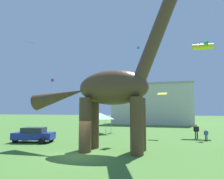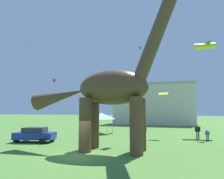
% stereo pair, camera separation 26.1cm
% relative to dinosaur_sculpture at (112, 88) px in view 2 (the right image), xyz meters
% --- Properties ---
extents(ground_plane, '(240.00, 240.00, 0.00)m').
position_rel_dinosaur_sculpture_xyz_m(ground_plane, '(-1.96, -2.28, -5.31)').
color(ground_plane, '#42702D').
extents(dinosaur_sculpture, '(14.05, 2.98, 14.68)m').
position_rel_dinosaur_sculpture_xyz_m(dinosaur_sculpture, '(0.00, 0.00, 0.00)').
color(dinosaur_sculpture, '#513823').
rests_on(dinosaur_sculpture, ground_plane).
extents(parked_sedan_left, '(4.47, 2.59, 1.55)m').
position_rel_dinosaur_sculpture_xyz_m(parked_sedan_left, '(-9.29, 2.38, -4.50)').
color(parked_sedan_left, navy).
rests_on(parked_sedan_left, ground_plane).
extents(person_vendor_side, '(0.46, 0.20, 1.23)m').
position_rel_dinosaur_sculpture_xyz_m(person_vendor_side, '(8.60, 8.48, -4.57)').
color(person_vendor_side, black).
rests_on(person_vendor_side, ground_plane).
extents(person_photographer, '(0.63, 0.28, 1.68)m').
position_rel_dinosaur_sculpture_xyz_m(person_photographer, '(7.75, 9.83, -4.29)').
color(person_photographer, '#2D3347').
rests_on(person_photographer, ground_plane).
extents(person_near_flyer, '(0.65, 0.29, 1.75)m').
position_rel_dinosaur_sculpture_xyz_m(person_near_flyer, '(1.61, 8.23, -4.25)').
color(person_near_flyer, '#2D3347').
rests_on(person_near_flyer, ground_plane).
extents(festival_canopy_tent, '(3.15, 3.15, 3.00)m').
position_rel_dinosaur_sculpture_xyz_m(festival_canopy_tent, '(-5.10, 11.86, -2.76)').
color(festival_canopy_tent, '#B2B2B7').
rests_on(festival_canopy_tent, ground_plane).
extents(kite_trailing, '(2.00, 2.19, 2.25)m').
position_rel_dinosaur_sculpture_xyz_m(kite_trailing, '(-19.78, 14.63, 10.51)').
color(kite_trailing, purple).
extents(kite_mid_left, '(2.19, 2.20, 0.63)m').
position_rel_dinosaur_sculpture_xyz_m(kite_mid_left, '(-2.85, 17.08, 3.71)').
color(kite_mid_left, '#287AE5').
extents(kite_far_left, '(0.50, 0.50, 0.63)m').
position_rel_dinosaur_sculpture_xyz_m(kite_far_left, '(-18.63, 21.01, 4.30)').
color(kite_far_left, red).
extents(kite_high_left, '(3.08, 2.62, 0.90)m').
position_rel_dinosaur_sculpture_xyz_m(kite_high_left, '(10.04, 16.45, 7.88)').
color(kite_high_left, yellow).
extents(kite_apex, '(0.78, 0.78, 0.86)m').
position_rel_dinosaur_sculpture_xyz_m(kite_apex, '(0.39, 4.78, 1.16)').
color(kite_apex, white).
extents(kite_high_right, '(1.32, 1.05, 1.53)m').
position_rel_dinosaur_sculpture_xyz_m(kite_high_right, '(3.88, 10.56, 0.20)').
color(kite_high_right, yellow).
extents(kite_near_low, '(0.49, 0.49, 0.53)m').
position_rel_dinosaur_sculpture_xyz_m(kite_near_low, '(-0.72, 22.21, 10.17)').
color(kite_near_low, '#19B2B7').
extents(background_building_block, '(19.07, 8.66, 9.77)m').
position_rel_dinosaur_sculpture_xyz_m(background_building_block, '(0.74, 34.89, -0.42)').
color(background_building_block, beige).
rests_on(background_building_block, ground_plane).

